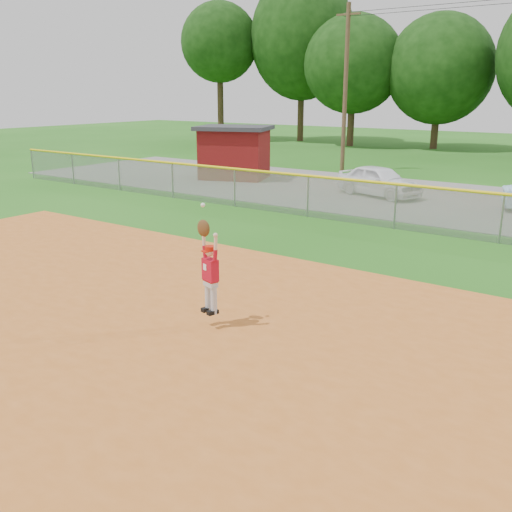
% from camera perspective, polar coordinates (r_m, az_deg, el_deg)
% --- Properties ---
extents(ground, '(120.00, 120.00, 0.00)m').
position_cam_1_polar(ground, '(11.32, -5.82, -6.92)').
color(ground, '#215E15').
rests_on(ground, ground).
extents(clay_infield, '(24.00, 16.00, 0.04)m').
position_cam_1_polar(clay_infield, '(9.49, -18.00, -12.34)').
color(clay_infield, '#B95F21').
rests_on(clay_infield, ground).
extents(parking_strip, '(44.00, 10.00, 0.03)m').
position_cam_1_polar(parking_strip, '(25.18, 18.75, 5.22)').
color(parking_strip, slate).
rests_on(parking_strip, ground).
extents(car_white_a, '(4.17, 2.60, 1.33)m').
position_cam_1_polar(car_white_a, '(25.45, 12.21, 7.36)').
color(car_white_a, white).
rests_on(car_white_a, parking_strip).
extents(utility_shed, '(4.36, 3.88, 2.72)m').
position_cam_1_polar(utility_shed, '(30.04, -2.18, 10.34)').
color(utility_shed, '#5C0D0D').
rests_on(utility_shed, ground).
extents(outfield_fence, '(40.06, 0.10, 1.55)m').
position_cam_1_polar(outfield_fence, '(19.43, 13.79, 5.19)').
color(outfield_fence, gray).
rests_on(outfield_fence, ground).
extents(ballplayer, '(0.59, 0.34, 2.11)m').
position_cam_1_polar(ballplayer, '(10.79, -4.69, -1.20)').
color(ballplayer, silver).
rests_on(ballplayer, ground).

